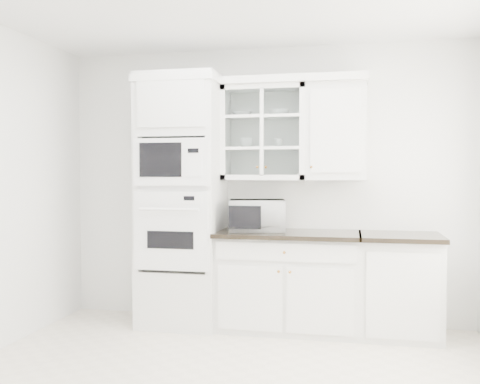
# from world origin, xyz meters

# --- Properties ---
(room_shell) EXTENTS (4.00, 3.50, 2.70)m
(room_shell) POSITION_xyz_m (0.00, 0.43, 1.78)
(room_shell) COLOR white
(room_shell) RESTS_ON ground
(oven_column) EXTENTS (0.76, 0.68, 2.40)m
(oven_column) POSITION_xyz_m (-0.75, 1.42, 1.20)
(oven_column) COLOR silver
(oven_column) RESTS_ON ground
(base_cabinet_run) EXTENTS (1.32, 0.67, 0.92)m
(base_cabinet_run) POSITION_xyz_m (0.28, 1.45, 0.46)
(base_cabinet_run) COLOR silver
(base_cabinet_run) RESTS_ON ground
(extra_base_cabinet) EXTENTS (0.72, 0.67, 0.92)m
(extra_base_cabinet) POSITION_xyz_m (1.28, 1.45, 0.46)
(extra_base_cabinet) COLOR silver
(extra_base_cabinet) RESTS_ON ground
(upper_cabinet_glass) EXTENTS (0.80, 0.33, 0.90)m
(upper_cabinet_glass) POSITION_xyz_m (0.03, 1.58, 1.85)
(upper_cabinet_glass) COLOR silver
(upper_cabinet_glass) RESTS_ON room_shell
(upper_cabinet_solid) EXTENTS (0.55, 0.33, 0.90)m
(upper_cabinet_solid) POSITION_xyz_m (0.71, 1.58, 1.85)
(upper_cabinet_solid) COLOR silver
(upper_cabinet_solid) RESTS_ON room_shell
(crown_molding) EXTENTS (2.14, 0.38, 0.07)m
(crown_molding) POSITION_xyz_m (-0.07, 1.56, 2.33)
(crown_molding) COLOR white
(crown_molding) RESTS_ON room_shell
(countertop_microwave) EXTENTS (0.58, 0.51, 0.30)m
(countertop_microwave) POSITION_xyz_m (-0.02, 1.43, 1.07)
(countertop_microwave) COLOR white
(countertop_microwave) RESTS_ON base_cabinet_run
(bowl_a) EXTENTS (0.20, 0.20, 0.05)m
(bowl_a) POSITION_xyz_m (-0.19, 1.57, 2.03)
(bowl_a) COLOR white
(bowl_a) RESTS_ON upper_cabinet_glass
(bowl_b) EXTENTS (0.22, 0.22, 0.06)m
(bowl_b) POSITION_xyz_m (0.17, 1.60, 2.04)
(bowl_b) COLOR white
(bowl_b) RESTS_ON upper_cabinet_glass
(cup_a) EXTENTS (0.13, 0.13, 0.09)m
(cup_a) POSITION_xyz_m (-0.15, 1.58, 1.76)
(cup_a) COLOR white
(cup_a) RESTS_ON upper_cabinet_glass
(cup_b) EXTENTS (0.11, 0.11, 0.08)m
(cup_b) POSITION_xyz_m (0.17, 1.57, 1.75)
(cup_b) COLOR white
(cup_b) RESTS_ON upper_cabinet_glass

